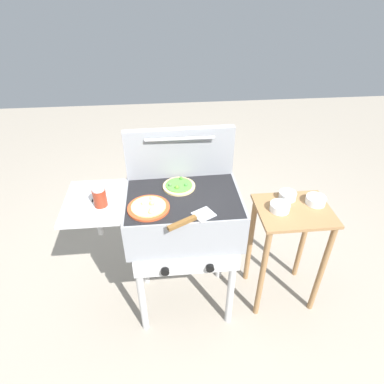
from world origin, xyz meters
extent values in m
plane|color=gray|center=(0.00, 0.00, 0.00)|extent=(8.00, 8.00, 0.00)
cube|color=gray|center=(0.00, 0.00, 0.78)|extent=(0.64, 0.48, 0.24)
cube|color=black|center=(0.00, 0.00, 0.90)|extent=(0.61, 0.46, 0.01)
cube|color=#B9B9B9|center=(-0.48, 0.00, 0.89)|extent=(0.32, 0.41, 0.02)
cube|color=#B9B9B9|center=(-0.48, 0.00, 0.78)|extent=(0.02, 0.02, 0.24)
cube|color=#B9B9B9|center=(0.00, -0.25, 0.61)|extent=(0.58, 0.02, 0.10)
cylinder|color=black|center=(-0.12, -0.28, 0.61)|extent=(0.04, 0.02, 0.04)
cylinder|color=black|center=(0.12, -0.28, 0.61)|extent=(0.04, 0.02, 0.04)
cylinder|color=#B9B9B9|center=(-0.27, -0.19, 0.33)|extent=(0.04, 0.04, 0.66)
cylinder|color=#B9B9B9|center=(0.27, -0.19, 0.33)|extent=(0.04, 0.04, 0.66)
cylinder|color=#B9B9B9|center=(-0.27, 0.19, 0.33)|extent=(0.04, 0.04, 0.66)
cylinder|color=#B9B9B9|center=(0.27, 0.19, 0.33)|extent=(0.04, 0.04, 0.66)
cube|color=gray|center=(0.00, 0.21, 1.05)|extent=(0.63, 0.07, 0.30)
cylinder|color=#B7B7BC|center=(0.00, 0.17, 1.16)|extent=(0.38, 0.02, 0.02)
cylinder|color=#E0C17F|center=(-0.02, 0.08, 0.91)|extent=(0.18, 0.18, 0.01)
cylinder|color=#4C8C38|center=(-0.02, 0.08, 0.92)|extent=(0.15, 0.15, 0.01)
sphere|color=#579C2C|center=(-0.03, 0.05, 0.92)|extent=(0.02, 0.02, 0.02)
sphere|color=#4E723F|center=(-0.07, 0.08, 0.92)|extent=(0.02, 0.02, 0.02)
sphere|color=#408B38|center=(0.02, 0.07, 0.92)|extent=(0.02, 0.02, 0.02)
sphere|color=#438C2C|center=(0.00, 0.14, 0.92)|extent=(0.02, 0.02, 0.02)
cylinder|color=#C64723|center=(-0.19, -0.10, 0.91)|extent=(0.22, 0.22, 0.01)
cylinder|color=#EDD17A|center=(-0.19, -0.10, 0.92)|extent=(0.18, 0.18, 0.01)
sphere|color=tan|center=(-0.17, -0.08, 0.92)|extent=(0.03, 0.03, 0.03)
sphere|color=#CAD182|center=(-0.17, -0.16, 0.92)|extent=(0.02, 0.02, 0.02)
sphere|color=#F2DF78|center=(-0.17, -0.04, 0.92)|extent=(0.02, 0.02, 0.02)
sphere|color=#BBDF81|center=(-0.17, -0.14, 0.92)|extent=(0.02, 0.02, 0.02)
sphere|color=#D3A08A|center=(-0.21, -0.08, 0.92)|extent=(0.02, 0.02, 0.02)
cylinder|color=maroon|center=(-0.44, -0.05, 0.95)|extent=(0.07, 0.07, 0.10)
cylinder|color=silver|center=(-0.44, -0.05, 1.00)|extent=(0.07, 0.07, 0.01)
cube|color=#B7BABF|center=(0.09, -0.18, 0.90)|extent=(0.13, 0.13, 0.01)
cube|color=brown|center=(-0.02, -0.24, 0.91)|extent=(0.15, 0.10, 0.02)
cube|color=olive|center=(0.66, 0.00, 0.74)|extent=(0.44, 0.36, 0.02)
cylinder|color=olive|center=(0.47, -0.15, 0.37)|extent=(0.04, 0.04, 0.73)
cylinder|color=olive|center=(0.85, -0.15, 0.37)|extent=(0.04, 0.04, 0.73)
cylinder|color=olive|center=(0.47, 0.15, 0.37)|extent=(0.04, 0.04, 0.73)
cylinder|color=olive|center=(0.85, 0.15, 0.37)|extent=(0.04, 0.04, 0.73)
cylinder|color=silver|center=(0.65, 0.11, 0.78)|extent=(0.11, 0.11, 0.04)
cylinder|color=#4C7533|center=(0.65, 0.11, 0.77)|extent=(0.09, 0.09, 0.02)
cylinder|color=silver|center=(0.57, 0.00, 0.78)|extent=(0.12, 0.12, 0.04)
cylinder|color=maroon|center=(0.57, 0.00, 0.77)|extent=(0.10, 0.10, 0.02)
cylinder|color=silver|center=(0.80, 0.05, 0.78)|extent=(0.12, 0.12, 0.04)
cylinder|color=#996B47|center=(0.80, 0.05, 0.77)|extent=(0.10, 0.10, 0.02)
camera|label=1|loc=(-0.09, -1.46, 1.94)|focal=30.60mm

